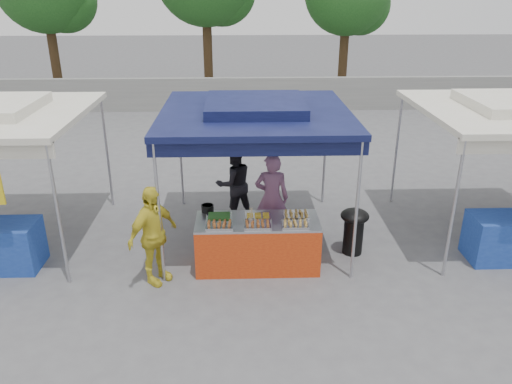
{
  "coord_description": "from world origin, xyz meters",
  "views": [
    {
      "loc": [
        -0.26,
        -7.34,
        4.39
      ],
      "look_at": [
        0.0,
        0.6,
        1.05
      ],
      "focal_mm": 35.0,
      "sensor_mm": 36.0,
      "label": 1
    }
  ],
  "objects_px": {
    "wok_burner": "(354,227)",
    "customer_person": "(153,236)",
    "vendor_woman": "(272,198)",
    "helper_man": "(234,184)",
    "cooking_pot": "(207,208)",
    "vendor_table": "(257,243)"
  },
  "relations": [
    {
      "from": "wok_burner",
      "to": "customer_person",
      "type": "height_order",
      "value": "customer_person"
    },
    {
      "from": "cooking_pot",
      "to": "customer_person",
      "type": "distance_m",
      "value": 1.1
    },
    {
      "from": "helper_man",
      "to": "vendor_table",
      "type": "bearing_deg",
      "value": 79.55
    },
    {
      "from": "vendor_woman",
      "to": "helper_man",
      "type": "xyz_separation_m",
      "value": [
        -0.68,
        0.88,
        -0.06
      ]
    },
    {
      "from": "vendor_table",
      "to": "customer_person",
      "type": "relative_size",
      "value": 1.24
    },
    {
      "from": "wok_burner",
      "to": "vendor_woman",
      "type": "relative_size",
      "value": 0.5
    },
    {
      "from": "vendor_table",
      "to": "vendor_woman",
      "type": "distance_m",
      "value": 1.05
    },
    {
      "from": "vendor_table",
      "to": "wok_burner",
      "type": "xyz_separation_m",
      "value": [
        1.68,
        0.4,
        0.07
      ]
    },
    {
      "from": "wok_burner",
      "to": "vendor_woman",
      "type": "bearing_deg",
      "value": 141.41
    },
    {
      "from": "vendor_woman",
      "to": "vendor_table",
      "type": "bearing_deg",
      "value": 77.93
    },
    {
      "from": "vendor_table",
      "to": "helper_man",
      "type": "distance_m",
      "value": 1.88
    },
    {
      "from": "vendor_table",
      "to": "helper_man",
      "type": "xyz_separation_m",
      "value": [
        -0.39,
        1.8,
        0.35
      ]
    },
    {
      "from": "vendor_woman",
      "to": "helper_man",
      "type": "distance_m",
      "value": 1.11
    },
    {
      "from": "helper_man",
      "to": "cooking_pot",
      "type": "bearing_deg",
      "value": 50.65
    },
    {
      "from": "wok_burner",
      "to": "helper_man",
      "type": "xyz_separation_m",
      "value": [
        -2.07,
        1.4,
        0.28
      ]
    },
    {
      "from": "vendor_table",
      "to": "vendor_woman",
      "type": "xyz_separation_m",
      "value": [
        0.29,
        0.92,
        0.41
      ]
    },
    {
      "from": "cooking_pot",
      "to": "vendor_woman",
      "type": "bearing_deg",
      "value": 26.93
    },
    {
      "from": "vendor_table",
      "to": "customer_person",
      "type": "height_order",
      "value": "customer_person"
    },
    {
      "from": "cooking_pot",
      "to": "customer_person",
      "type": "xyz_separation_m",
      "value": [
        -0.79,
        -0.76,
        -0.1
      ]
    },
    {
      "from": "vendor_woman",
      "to": "helper_man",
      "type": "bearing_deg",
      "value": -47.13
    },
    {
      "from": "cooking_pot",
      "to": "customer_person",
      "type": "bearing_deg",
      "value": -136.35
    },
    {
      "from": "wok_burner",
      "to": "helper_man",
      "type": "distance_m",
      "value": 2.52
    }
  ]
}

